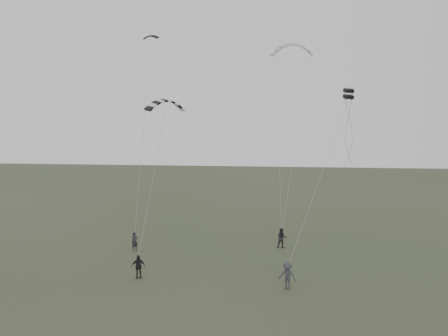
# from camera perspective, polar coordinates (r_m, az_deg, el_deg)

# --- Properties ---
(ground) EXTENTS (140.00, 140.00, 0.00)m
(ground) POSITION_cam_1_polar(r_m,az_deg,el_deg) (31.98, -3.64, -13.62)
(ground) COLOR #39432A
(ground) RESTS_ON ground
(flyer_left) EXTENTS (0.66, 0.67, 1.56)m
(flyer_left) POSITION_cam_1_polar(r_m,az_deg,el_deg) (37.65, -11.59, -9.38)
(flyer_left) COLOR black
(flyer_left) RESTS_ON ground
(flyer_right) EXTENTS (0.84, 0.65, 1.71)m
(flyer_right) POSITION_cam_1_polar(r_m,az_deg,el_deg) (37.90, 7.55, -9.07)
(flyer_right) COLOR black
(flyer_right) RESTS_ON ground
(flyer_center) EXTENTS (1.02, 0.63, 1.62)m
(flyer_center) POSITION_cam_1_polar(r_m,az_deg,el_deg) (31.50, -11.14, -12.50)
(flyer_center) COLOR black
(flyer_center) RESTS_ON ground
(flyer_far) EXTENTS (1.32, 1.05, 1.78)m
(flyer_far) POSITION_cam_1_polar(r_m,az_deg,el_deg) (29.31, 8.27, -13.74)
(flyer_far) COLOR #2F2E34
(flyer_far) RESTS_ON ground
(kite_dark_small) EXTENTS (1.58, 0.91, 0.61)m
(kite_dark_small) POSITION_cam_1_polar(r_m,az_deg,el_deg) (43.23, -9.54, 16.66)
(kite_dark_small) COLOR black
(kite_dark_small) RESTS_ON flyer_left
(kite_pale_large) EXTENTS (4.37, 1.96, 1.92)m
(kite_pale_large) POSITION_cam_1_polar(r_m,az_deg,el_deg) (45.51, 8.92, 15.68)
(kite_pale_large) COLOR #ACAEB1
(kite_pale_large) RESTS_ON flyer_right
(kite_striped) EXTENTS (3.13, 3.00, 1.40)m
(kite_striped) POSITION_cam_1_polar(r_m,az_deg,el_deg) (34.80, -7.64, 8.74)
(kite_striped) COLOR black
(kite_striped) RESTS_ON flyer_center
(kite_box) EXTENTS (0.80, 0.89, 0.81)m
(kite_box) POSITION_cam_1_polar(r_m,az_deg,el_deg) (33.30, 15.95, 9.32)
(kite_box) COLOR black
(kite_box) RESTS_ON flyer_far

